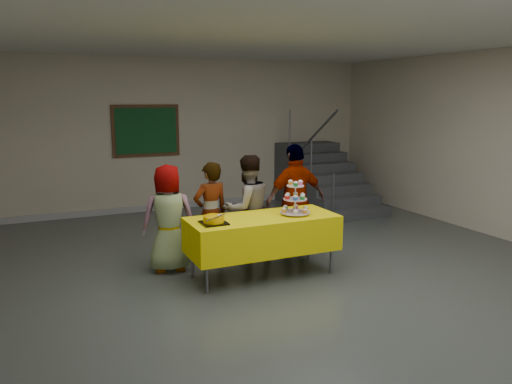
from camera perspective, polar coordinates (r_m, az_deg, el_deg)
room_shell at (r=5.54m, az=6.06°, el=9.60°), size 10.00×10.04×3.02m
bake_table at (r=6.29m, az=0.75°, el=-4.74°), size 1.88×0.78×0.77m
cupcake_stand at (r=6.33m, az=4.50°, el=-1.08°), size 0.38×0.38×0.44m
bear_cake at (r=5.90m, az=-4.86°, el=-3.07°), size 0.32×0.36×0.12m
schoolchild_a at (r=6.54m, az=-9.96°, el=-2.96°), size 0.74×0.54×1.41m
schoolchild_b at (r=6.74m, az=-5.19°, el=-2.46°), size 0.56×0.42×1.40m
schoolchild_c at (r=6.83m, az=-0.99°, el=-1.90°), size 0.77×0.63×1.48m
schoolchild_d at (r=7.08m, az=4.55°, el=-0.96°), size 0.96×0.44×1.60m
staircase at (r=10.59m, az=7.34°, el=1.19°), size 1.30×2.40×2.04m
noticeboard at (r=9.96m, az=-12.45°, el=6.86°), size 1.30×0.05×1.00m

